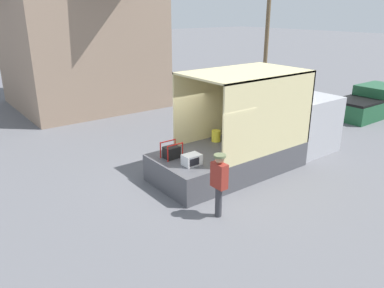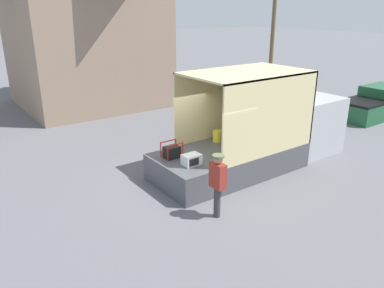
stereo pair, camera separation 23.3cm
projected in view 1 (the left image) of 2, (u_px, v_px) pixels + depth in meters
ground_plane at (196, 182)px, 11.79m from camera, size 160.00×160.00×0.00m
box_truck at (274, 133)px, 13.48m from camera, size 6.15×2.45×3.30m
tailgate_deck at (180, 175)px, 11.30m from camera, size 1.22×2.33×0.86m
microwave at (192, 160)px, 10.88m from camera, size 0.52×0.40×0.32m
portable_generator at (172, 152)px, 11.38m from camera, size 0.58×0.43×0.50m
worker_person at (219, 179)px, 9.51m from camera, size 0.31×0.44×1.74m
pickup_truck_green at (372, 103)px, 19.20m from camera, size 4.93×1.87×1.46m
house_backdrop at (79, 21)px, 20.08m from camera, size 7.56×7.48×8.92m
utility_pole at (268, 18)px, 25.39m from camera, size 1.80×0.28×8.77m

